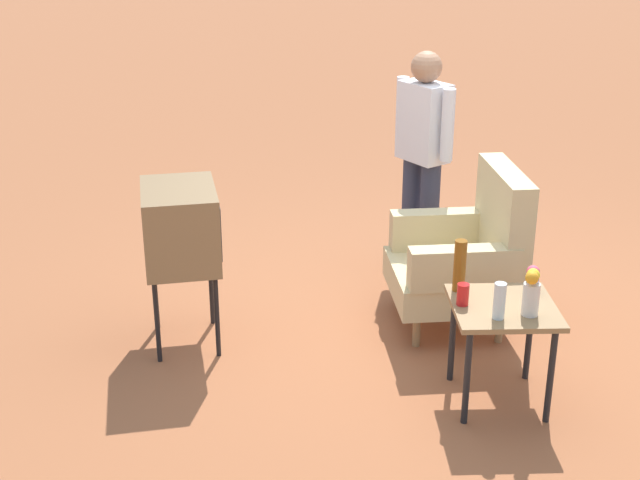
{
  "coord_description": "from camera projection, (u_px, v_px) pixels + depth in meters",
  "views": [
    {
      "loc": [
        5.23,
        -0.87,
        2.72
      ],
      "look_at": [
        0.15,
        -0.7,
        0.65
      ],
      "focal_mm": 49.52,
      "sensor_mm": 36.0,
      "label": 1
    }
  ],
  "objects": [
    {
      "name": "bottle_short_clear",
      "position": [
        499.0,
        301.0,
        4.59
      ],
      "size": [
        0.06,
        0.06,
        0.2
      ],
      "primitive_type": "cylinder",
      "color": "silver",
      "rests_on": "side_table"
    },
    {
      "name": "armchair",
      "position": [
        467.0,
        254.0,
        5.66
      ],
      "size": [
        0.82,
        0.83,
        1.06
      ],
      "color": "#937047",
      "rests_on": "ground"
    },
    {
      "name": "soda_can_red",
      "position": [
        463.0,
        294.0,
        4.75
      ],
      "size": [
        0.07,
        0.07,
        0.12
      ],
      "primitive_type": "cylinder",
      "color": "red",
      "rests_on": "side_table"
    },
    {
      "name": "ground_plane",
      "position": [
        424.0,
        320.0,
        5.89
      ],
      "size": [
        60.0,
        60.0,
        0.0
      ],
      "primitive_type": "plane",
      "color": "#A05B38"
    },
    {
      "name": "side_table",
      "position": [
        503.0,
        319.0,
        4.8
      ],
      "size": [
        0.56,
        0.56,
        0.6
      ],
      "color": "black",
      "rests_on": "ground"
    },
    {
      "name": "flower_vase",
      "position": [
        532.0,
        289.0,
        4.61
      ],
      "size": [
        0.14,
        0.09,
        0.27
      ],
      "color": "silver",
      "rests_on": "side_table"
    },
    {
      "name": "tv_on_stand",
      "position": [
        181.0,
        227.0,
        5.33
      ],
      "size": [
        0.66,
        0.53,
        1.03
      ],
      "color": "black",
      "rests_on": "ground"
    },
    {
      "name": "person_standing",
      "position": [
        423.0,
        149.0,
        6.33
      ],
      "size": [
        0.49,
        0.38,
        1.64
      ],
      "color": "#2D3347",
      "rests_on": "ground"
    },
    {
      "name": "bottle_tall_amber",
      "position": [
        460.0,
        266.0,
        4.89
      ],
      "size": [
        0.07,
        0.07,
        0.3
      ],
      "primitive_type": "cylinder",
      "color": "brown",
      "rests_on": "side_table"
    },
    {
      "name": "soda_can_blue",
      "position": [
        533.0,
        281.0,
        4.91
      ],
      "size": [
        0.07,
        0.07,
        0.12
      ],
      "primitive_type": "cylinder",
      "color": "blue",
      "rests_on": "side_table"
    }
  ]
}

